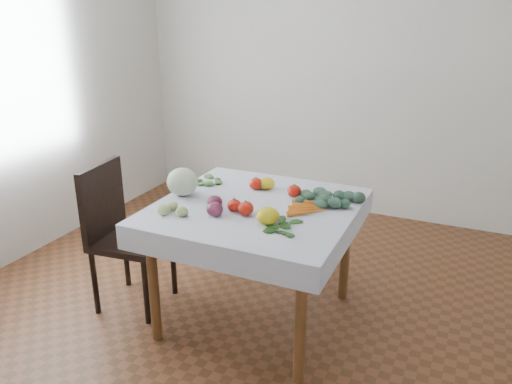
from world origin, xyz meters
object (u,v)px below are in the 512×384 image
heirloom_back (267,183)px  carrot_bunch (311,208)px  chair (119,227)px  cabbage (182,182)px  table (256,221)px

heirloom_back → carrot_bunch: size_ratio=0.38×
chair → cabbage: bearing=22.5°
cabbage → heirloom_back: (0.43, 0.31, -0.05)m
carrot_bunch → cabbage: bearing=-174.4°
table → heirloom_back: bearing=100.9°
chair → heirloom_back: 0.97m
table → carrot_bunch: size_ratio=3.62×
table → carrot_bunch: 0.34m
table → cabbage: 0.52m
chair → carrot_bunch: bearing=11.4°
table → chair: (-0.86, -0.19, -0.12)m
cabbage → table: bearing=3.2°
chair → heirloom_back: size_ratio=8.92×
table → heirloom_back: (-0.05, 0.29, 0.14)m
chair → cabbage: chair is taller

